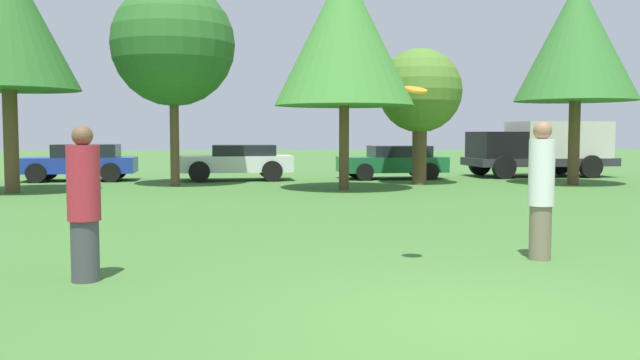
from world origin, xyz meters
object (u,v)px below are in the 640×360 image
at_px(person_thrower, 84,204).
at_px(parked_car_white, 237,161).
at_px(tree_4, 420,92).
at_px(tree_3, 344,35).
at_px(frisbee, 416,90).
at_px(tree_2, 173,45).
at_px(parked_car_blue, 81,162).
at_px(tree_1, 7,21).
at_px(delivery_truck_black, 541,146).
at_px(parked_car_green, 393,161).
at_px(tree_5, 577,41).
at_px(person_catcher, 541,190).

height_order(person_thrower, parked_car_white, person_thrower).
bearing_deg(tree_4, tree_3, -146.51).
bearing_deg(frisbee, tree_2, 108.09).
relative_size(tree_2, parked_car_blue, 1.59).
bearing_deg(tree_3, tree_4, 33.49).
bearing_deg(tree_1, parked_car_blue, 81.40).
bearing_deg(tree_2, parked_car_white, 52.84).
bearing_deg(delivery_truck_black, tree_1, 13.85).
relative_size(tree_3, delivery_truck_black, 1.18).
height_order(frisbee, tree_4, tree_4).
height_order(tree_1, parked_car_green, tree_1).
height_order(parked_car_white, parked_car_green, parked_car_white).
height_order(frisbee, delivery_truck_black, frisbee).
xyz_separation_m(parked_car_white, delivery_truck_black, (11.53, 0.91, 0.48)).
bearing_deg(parked_car_green, tree_5, 144.04).
distance_m(tree_1, tree_4, 12.31).
bearing_deg(tree_2, person_thrower, -87.88).
relative_size(person_catcher, tree_5, 0.28).
bearing_deg(person_thrower, tree_2, 84.83).
height_order(frisbee, parked_car_white, frisbee).
height_order(tree_4, parked_car_white, tree_4).
bearing_deg(delivery_truck_black, parked_car_blue, -0.78).
xyz_separation_m(tree_5, parked_car_white, (-10.82, 3.14, -3.90)).
bearing_deg(parked_car_blue, person_catcher, 118.74).
bearing_deg(person_thrower, delivery_truck_black, 45.58).
height_order(person_catcher, parked_car_white, person_catcher).
xyz_separation_m(tree_3, parked_car_blue, (-8.62, 4.58, -3.81)).
xyz_separation_m(tree_2, tree_3, (5.08, -1.82, 0.10)).
bearing_deg(tree_2, tree_5, -2.95).
distance_m(tree_5, parked_car_green, 7.33).
relative_size(tree_3, tree_4, 1.49).
bearing_deg(tree_4, parked_car_blue, 166.18).
distance_m(person_thrower, parked_car_blue, 16.90).
bearing_deg(tree_3, parked_car_blue, 151.99).
height_order(tree_1, tree_3, tree_1).
relative_size(person_catcher, tree_2, 0.29).
relative_size(person_catcher, tree_3, 0.28).
bearing_deg(tree_5, frisbee, -123.36).
relative_size(tree_1, tree_4, 1.52).
distance_m(tree_1, tree_3, 9.33).
bearing_deg(tree_5, tree_4, 172.75).
height_order(tree_2, parked_car_white, tree_2).
distance_m(tree_5, delivery_truck_black, 5.35).
bearing_deg(tree_1, tree_4, 8.97).
height_order(tree_1, parked_car_white, tree_1).
bearing_deg(tree_4, frisbee, -104.48).
bearing_deg(frisbee, tree_1, 127.01).
distance_m(parked_car_blue, parked_car_green, 11.06).
bearing_deg(delivery_truck_black, tree_4, 28.44).
xyz_separation_m(person_catcher, tree_5, (6.56, 12.27, 3.66)).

